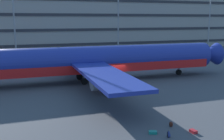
{
  "coord_description": "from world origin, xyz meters",
  "views": [
    {
      "loc": [
        -13.1,
        -35.35,
        8.78
      ],
      "look_at": [
        -2.82,
        -5.79,
        3.0
      ],
      "focal_mm": 44.17,
      "sensor_mm": 36.0,
      "label": 1
    }
  ],
  "objects_px": {
    "suitcase_silver": "(193,131)",
    "backpack_orange": "(169,135)",
    "backpack_laid_flat": "(171,124)",
    "suitcase_large": "(153,132)",
    "airliner": "(89,61)"
  },
  "relations": [
    {
      "from": "backpack_laid_flat",
      "to": "backpack_orange",
      "type": "relative_size",
      "value": 0.85
    },
    {
      "from": "airliner",
      "to": "backpack_laid_flat",
      "type": "height_order",
      "value": "airliner"
    },
    {
      "from": "airliner",
      "to": "suitcase_large",
      "type": "distance_m",
      "value": 19.6
    },
    {
      "from": "suitcase_large",
      "to": "backpack_orange",
      "type": "bearing_deg",
      "value": -53.79
    },
    {
      "from": "backpack_orange",
      "to": "suitcase_large",
      "type": "bearing_deg",
      "value": 126.21
    },
    {
      "from": "backpack_orange",
      "to": "airliner",
      "type": "bearing_deg",
      "value": 92.43
    },
    {
      "from": "airliner",
      "to": "suitcase_large",
      "type": "height_order",
      "value": "airliner"
    },
    {
      "from": "suitcase_large",
      "to": "backpack_orange",
      "type": "height_order",
      "value": "backpack_orange"
    },
    {
      "from": "suitcase_silver",
      "to": "backpack_orange",
      "type": "height_order",
      "value": "backpack_orange"
    },
    {
      "from": "suitcase_silver",
      "to": "suitcase_large",
      "type": "distance_m",
      "value": 3.21
    },
    {
      "from": "suitcase_silver",
      "to": "backpack_orange",
      "type": "relative_size",
      "value": 1.17
    },
    {
      "from": "suitcase_silver",
      "to": "suitcase_large",
      "type": "bearing_deg",
      "value": 163.99
    },
    {
      "from": "suitcase_silver",
      "to": "backpack_orange",
      "type": "distance_m",
      "value": 2.31
    },
    {
      "from": "backpack_laid_flat",
      "to": "suitcase_large",
      "type": "bearing_deg",
      "value": -159.58
    },
    {
      "from": "suitcase_large",
      "to": "suitcase_silver",
      "type": "bearing_deg",
      "value": -16.01
    }
  ]
}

